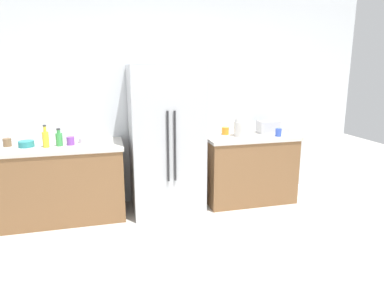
{
  "coord_description": "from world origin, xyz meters",
  "views": [
    {
      "loc": [
        -0.76,
        -2.35,
        1.75
      ],
      "look_at": [
        -0.03,
        0.5,
        1.09
      ],
      "focal_mm": 31.51,
      "sensor_mm": 36.0,
      "label": 1
    }
  ],
  "objects_px": {
    "bottle_b": "(59,139)",
    "bowl_b": "(86,140)",
    "cup_a": "(278,132)",
    "cup_b": "(71,141)",
    "refrigerator": "(166,140)",
    "cup_c": "(7,142)",
    "toaster": "(268,127)",
    "cup_d": "(225,131)",
    "bottle_a": "(46,139)",
    "bowl_a": "(26,144)",
    "rice_cooker": "(243,125)"
  },
  "relations": [
    {
      "from": "rice_cooker",
      "to": "bottle_b",
      "type": "distance_m",
      "value": 2.24
    },
    {
      "from": "bottle_a",
      "to": "cup_b",
      "type": "distance_m",
      "value": 0.26
    },
    {
      "from": "bottle_b",
      "to": "bowl_a",
      "type": "relative_size",
      "value": 1.21
    },
    {
      "from": "rice_cooker",
      "to": "cup_b",
      "type": "bearing_deg",
      "value": 179.78
    },
    {
      "from": "toaster",
      "to": "bottle_b",
      "type": "distance_m",
      "value": 2.66
    },
    {
      "from": "bottle_a",
      "to": "bowl_a",
      "type": "relative_size",
      "value": 1.51
    },
    {
      "from": "toaster",
      "to": "bottle_b",
      "type": "height_order",
      "value": "bottle_b"
    },
    {
      "from": "rice_cooker",
      "to": "cup_d",
      "type": "xyz_separation_m",
      "value": [
        -0.19,
        0.15,
        -0.09
      ]
    },
    {
      "from": "refrigerator",
      "to": "cup_b",
      "type": "bearing_deg",
      "value": 178.82
    },
    {
      "from": "toaster",
      "to": "refrigerator",
      "type": "bearing_deg",
      "value": -174.76
    },
    {
      "from": "bottle_b",
      "to": "cup_b",
      "type": "height_order",
      "value": "bottle_b"
    },
    {
      "from": "bowl_a",
      "to": "bowl_b",
      "type": "distance_m",
      "value": 0.63
    },
    {
      "from": "bottle_b",
      "to": "cup_a",
      "type": "distance_m",
      "value": 2.68
    },
    {
      "from": "toaster",
      "to": "cup_d",
      "type": "relative_size",
      "value": 2.82
    },
    {
      "from": "cup_a",
      "to": "refrigerator",
      "type": "bearing_deg",
      "value": 175.35
    },
    {
      "from": "bottle_a",
      "to": "cup_d",
      "type": "relative_size",
      "value": 2.58
    },
    {
      "from": "bottle_b",
      "to": "bottle_a",
      "type": "bearing_deg",
      "value": -162.87
    },
    {
      "from": "cup_b",
      "to": "cup_c",
      "type": "distance_m",
      "value": 0.69
    },
    {
      "from": "bottle_b",
      "to": "bowl_b",
      "type": "distance_m",
      "value": 0.3
    },
    {
      "from": "refrigerator",
      "to": "bowl_b",
      "type": "bearing_deg",
      "value": 173.2
    },
    {
      "from": "toaster",
      "to": "bowl_b",
      "type": "relative_size",
      "value": 1.7
    },
    {
      "from": "cup_b",
      "to": "bowl_a",
      "type": "bearing_deg",
      "value": 177.27
    },
    {
      "from": "bottle_b",
      "to": "bowl_b",
      "type": "bearing_deg",
      "value": 20.6
    },
    {
      "from": "cup_a",
      "to": "cup_b",
      "type": "distance_m",
      "value": 2.56
    },
    {
      "from": "rice_cooker",
      "to": "cup_a",
      "type": "distance_m",
      "value": 0.46
    },
    {
      "from": "cup_b",
      "to": "cup_d",
      "type": "distance_m",
      "value": 1.94
    },
    {
      "from": "bottle_a",
      "to": "toaster",
      "type": "bearing_deg",
      "value": 3.38
    },
    {
      "from": "refrigerator",
      "to": "cup_c",
      "type": "relative_size",
      "value": 19.87
    },
    {
      "from": "bowl_a",
      "to": "refrigerator",
      "type": "bearing_deg",
      "value": -1.65
    },
    {
      "from": "refrigerator",
      "to": "rice_cooker",
      "type": "xyz_separation_m",
      "value": [
        1.02,
        0.01,
        0.14
      ]
    },
    {
      "from": "bottle_a",
      "to": "cup_a",
      "type": "xyz_separation_m",
      "value": [
        2.81,
        -0.09,
        -0.05
      ]
    },
    {
      "from": "refrigerator",
      "to": "cup_d",
      "type": "xyz_separation_m",
      "value": [
        0.83,
        0.17,
        0.04
      ]
    },
    {
      "from": "bottle_a",
      "to": "cup_b",
      "type": "xyz_separation_m",
      "value": [
        0.25,
        0.06,
        -0.05
      ]
    },
    {
      "from": "rice_cooker",
      "to": "cup_a",
      "type": "xyz_separation_m",
      "value": [
        0.44,
        -0.13,
        -0.09
      ]
    },
    {
      "from": "toaster",
      "to": "cup_a",
      "type": "distance_m",
      "value": 0.25
    },
    {
      "from": "cup_b",
      "to": "bottle_b",
      "type": "bearing_deg",
      "value": -172.96
    },
    {
      "from": "refrigerator",
      "to": "cup_c",
      "type": "distance_m",
      "value": 1.79
    },
    {
      "from": "toaster",
      "to": "bowl_b",
      "type": "bearing_deg",
      "value": -179.54
    },
    {
      "from": "cup_a",
      "to": "cup_d",
      "type": "distance_m",
      "value": 0.69
    },
    {
      "from": "toaster",
      "to": "bottle_a",
      "type": "relative_size",
      "value": 1.09
    },
    {
      "from": "cup_b",
      "to": "bowl_a",
      "type": "xyz_separation_m",
      "value": [
        -0.47,
        0.02,
        -0.01
      ]
    },
    {
      "from": "toaster",
      "to": "cup_d",
      "type": "height_order",
      "value": "toaster"
    },
    {
      "from": "rice_cooker",
      "to": "bowl_b",
      "type": "relative_size",
      "value": 1.85
    },
    {
      "from": "bottle_b",
      "to": "bowl_b",
      "type": "xyz_separation_m",
      "value": [
        0.28,
        0.1,
        -0.05
      ]
    },
    {
      "from": "cup_d",
      "to": "bowl_a",
      "type": "relative_size",
      "value": 0.59
    },
    {
      "from": "rice_cooker",
      "to": "cup_d",
      "type": "bearing_deg",
      "value": 141.5
    },
    {
      "from": "bowl_b",
      "to": "bottle_b",
      "type": "bearing_deg",
      "value": -159.4
    },
    {
      "from": "rice_cooker",
      "to": "bottle_b",
      "type": "xyz_separation_m",
      "value": [
        -2.24,
        -0.01,
        -0.06
      ]
    },
    {
      "from": "refrigerator",
      "to": "rice_cooker",
      "type": "height_order",
      "value": "refrigerator"
    },
    {
      "from": "cup_a",
      "to": "bowl_a",
      "type": "distance_m",
      "value": 3.04
    }
  ]
}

